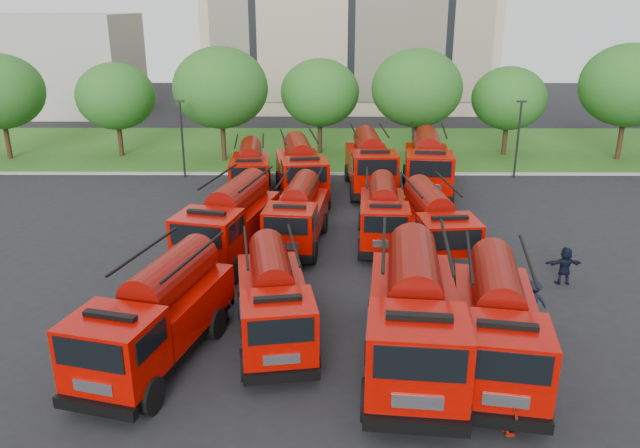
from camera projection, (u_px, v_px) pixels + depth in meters
The scene contains 30 objects.
ground at pixel (341, 288), 25.46m from camera, with size 140.00×140.00×0.00m, color black.
lawn at pixel (333, 148), 49.95m from camera, with size 70.00×16.00×0.12m, color #225516.
curb at pixel (334, 174), 42.31m from camera, with size 70.00×0.30×0.14m, color gray.
side_building at pixel (45, 64), 65.43m from camera, with size 18.00×12.00×10.00m, color #9D978B.
tree_1 at pixel (116, 96), 45.71m from camera, with size 5.71×5.71×6.98m.
tree_2 at pixel (221, 88), 43.98m from camera, with size 6.72×6.72×8.22m.
tree_3 at pixel (320, 93), 46.53m from camera, with size 5.88×5.88×7.19m.
tree_4 at pixel (417, 88), 44.89m from camera, with size 6.55×6.55×8.01m.
tree_5 at pixel (509, 98), 46.09m from camera, with size 5.46×5.46×6.68m.
tree_6 at pixel (629, 85), 44.25m from camera, with size 6.89×6.89×8.42m.
lamp_post_0 at pixel (182, 134), 40.76m from camera, with size 0.60×0.25×5.11m.
lamp_post_1 at pixel (518, 135), 40.64m from camera, with size 0.60×0.25×5.11m.
fire_truck_0 at pixel (157, 315), 19.81m from camera, with size 4.20×7.52×3.25m.
fire_truck_1 at pixel (273, 299), 21.15m from camera, with size 3.22×6.84×2.99m.
fire_truck_2 at pixel (414, 314), 19.42m from camera, with size 3.57×8.21×3.63m.
fire_truck_3 at pixel (496, 322), 19.31m from camera, with size 3.70×7.51×3.27m.
fire_truck_4 at pixel (230, 221), 28.13m from camera, with size 4.17×7.76×3.36m.
fire_truck_5 at pixel (298, 214), 29.70m from camera, with size 3.02×6.75×2.97m.
fire_truck_6 at pixel (383, 213), 29.94m from camera, with size 2.65×6.51×2.91m.
fire_truck_7 at pixel (434, 225), 28.01m from camera, with size 3.04×7.05×3.12m.
fire_truck_8 at pixel (250, 169), 37.73m from camera, with size 2.84×6.70×2.97m.
fire_truck_9 at pixel (301, 169), 37.00m from camera, with size 3.49×7.65×3.36m.
fire_truck_10 at pixel (370, 162), 38.45m from camera, with size 2.98×7.62×3.43m.
fire_truck_11 at pixel (427, 163), 37.96m from camera, with size 3.57×8.00×3.52m.
firefighter_0 at pixel (477, 395), 18.50m from camera, with size 0.67×0.49×1.83m, color #A11C0C.
firefighter_1 at pixel (400, 423), 17.25m from camera, with size 0.89×0.49×1.84m, color #A11C0C.
firefighter_2 at pixel (507, 434), 16.83m from camera, with size 0.92×0.53×1.58m, color #A11C0C.
firefighter_3 at pixel (530, 321), 22.80m from camera, with size 1.05×0.54×1.62m, color black.
firefighter_4 at pixel (221, 321), 22.79m from camera, with size 0.92×0.60×1.87m, color black.
firefighter_5 at pixel (562, 284), 25.87m from camera, with size 1.50×0.64×1.61m, color black.
Camera 1 is at (-0.71, -23.13, 10.97)m, focal length 35.00 mm.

